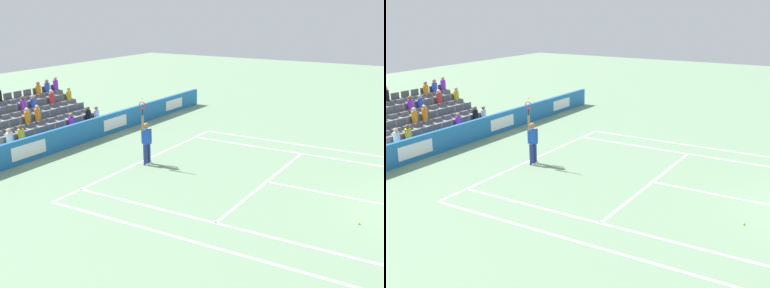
# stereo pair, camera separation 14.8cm
# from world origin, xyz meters

# --- Properties ---
(line_baseline) EXTENTS (10.97, 0.10, 0.01)m
(line_baseline) POSITION_xyz_m (0.00, -11.89, 0.00)
(line_baseline) COLOR white
(line_baseline) RESTS_ON ground
(line_service) EXTENTS (8.23, 0.10, 0.01)m
(line_service) POSITION_xyz_m (0.00, -6.40, 0.00)
(line_service) COLOR white
(line_service) RESTS_ON ground
(line_centre_service) EXTENTS (0.10, 6.40, 0.01)m
(line_centre_service) POSITION_xyz_m (0.00, -3.20, 0.00)
(line_centre_service) COLOR white
(line_centre_service) RESTS_ON ground
(line_singles_sideline_left) EXTENTS (0.10, 11.89, 0.01)m
(line_singles_sideline_left) POSITION_xyz_m (4.12, -5.95, 0.00)
(line_singles_sideline_left) COLOR white
(line_singles_sideline_left) RESTS_ON ground
(line_singles_sideline_right) EXTENTS (0.10, 11.89, 0.01)m
(line_singles_sideline_right) POSITION_xyz_m (-4.12, -5.95, 0.00)
(line_singles_sideline_right) COLOR white
(line_singles_sideline_right) RESTS_ON ground
(line_doubles_sideline_left) EXTENTS (0.10, 11.89, 0.01)m
(line_doubles_sideline_left) POSITION_xyz_m (5.49, -5.95, 0.00)
(line_doubles_sideline_left) COLOR white
(line_doubles_sideline_left) RESTS_ON ground
(line_doubles_sideline_right) EXTENTS (0.10, 11.89, 0.01)m
(line_doubles_sideline_right) POSITION_xyz_m (-5.49, -5.95, 0.00)
(line_doubles_sideline_right) COLOR white
(line_doubles_sideline_right) RESTS_ON ground
(line_centre_mark) EXTENTS (0.10, 0.20, 0.01)m
(line_centre_mark) POSITION_xyz_m (0.00, -11.79, 0.00)
(line_centre_mark) COLOR white
(line_centre_mark) RESTS_ON ground
(sponsor_barrier) EXTENTS (22.74, 0.22, 1.04)m
(sponsor_barrier) POSITION_xyz_m (0.00, -16.06, 0.52)
(sponsor_barrier) COLOR #1E66AD
(sponsor_barrier) RESTS_ON ground
(tennis_player) EXTENTS (0.53, 0.37, 2.85)m
(tennis_player) POSITION_xyz_m (0.59, -11.48, 0.99)
(tennis_player) COLOR navy
(tennis_player) RESTS_ON ground
(stadium_stand) EXTENTS (6.20, 3.80, 2.62)m
(stadium_stand) POSITION_xyz_m (-0.00, -19.00, 0.70)
(stadium_stand) COLOR gray
(stadium_stand) RESTS_ON ground
(loose_tennis_ball) EXTENTS (0.07, 0.07, 0.07)m
(loose_tennis_ball) POSITION_xyz_m (1.97, -2.63, 0.03)
(loose_tennis_ball) COLOR #D1E533
(loose_tennis_ball) RESTS_ON ground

